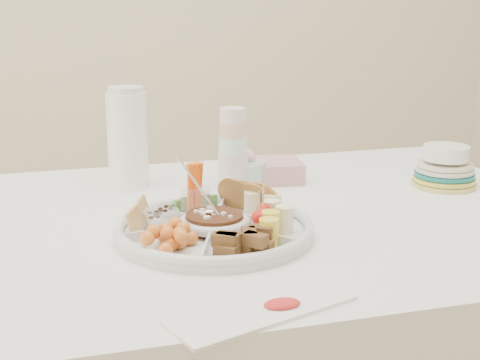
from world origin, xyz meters
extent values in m
cylinder|color=silver|center=(-0.07, -0.11, 0.78)|extent=(0.44, 0.44, 0.04)
cylinder|color=#312113|center=(-0.07, -0.11, 0.79)|extent=(0.13, 0.13, 0.04)
cylinder|color=#B6C4B0|center=(0.06, 0.20, 0.86)|extent=(0.08, 0.08, 0.20)
cylinder|color=white|center=(-0.18, 0.29, 0.88)|extent=(0.11, 0.11, 0.25)
cylinder|color=#9CDCAF|center=(0.09, 0.24, 0.80)|extent=(0.14, 0.14, 0.09)
cube|color=#C89197|center=(0.17, 0.26, 0.78)|extent=(0.17, 0.15, 0.05)
cylinder|color=#E9B450|center=(0.57, 0.09, 0.81)|extent=(0.18, 0.18, 0.10)
cube|color=white|center=(-0.07, -0.45, 0.76)|extent=(0.31, 0.18, 0.01)
camera|label=1|loc=(-0.35, -1.31, 1.20)|focal=50.00mm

